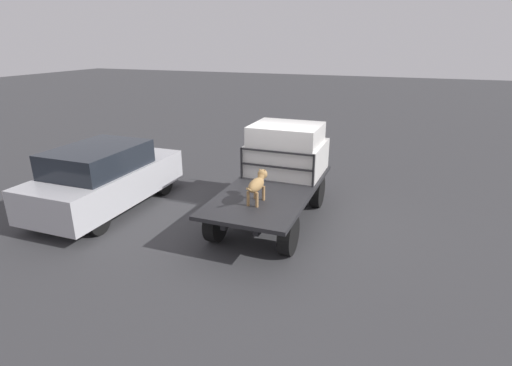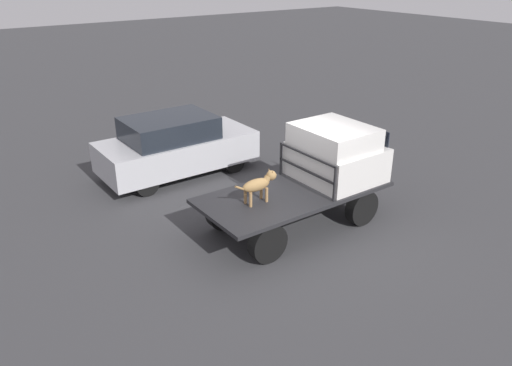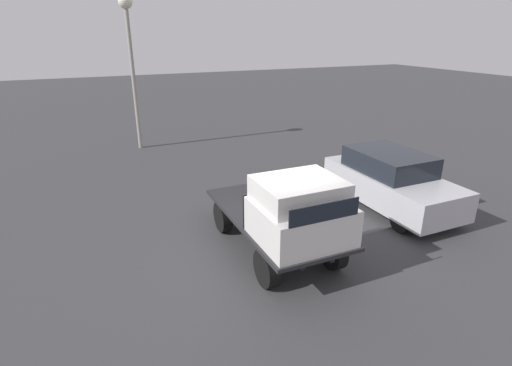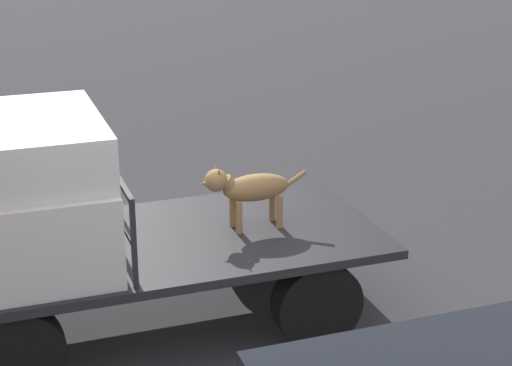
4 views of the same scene
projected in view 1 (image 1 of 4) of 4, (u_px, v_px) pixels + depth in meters
name	position (u px, v px, depth m)	size (l,w,h in m)	color
ground_plane	(271.00, 221.00, 9.13)	(80.00, 80.00, 0.00)	#38383A
flatbed_truck	(271.00, 197.00, 8.92)	(4.05, 1.86, 0.84)	black
truck_cab	(287.00, 150.00, 9.66)	(1.59, 1.74, 1.20)	silver
truck_headboard	(276.00, 162.00, 8.95)	(0.04, 1.74, 0.74)	#232326
dog	(257.00, 184.00, 7.93)	(1.00, 0.25, 0.63)	#9E7547
parked_sedan	(105.00, 177.00, 9.57)	(4.03, 1.77, 1.59)	black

